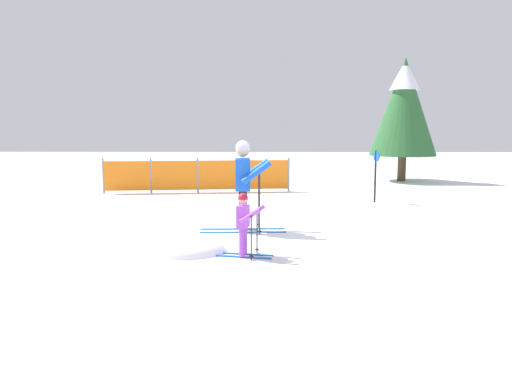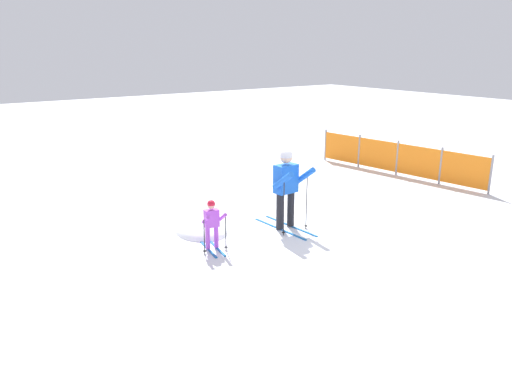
# 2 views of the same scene
# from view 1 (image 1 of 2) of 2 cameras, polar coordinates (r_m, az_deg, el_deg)

# --- Properties ---
(ground_plane) EXTENTS (60.00, 60.00, 0.00)m
(ground_plane) POSITION_cam_1_polar(r_m,az_deg,el_deg) (9.75, -0.62, -4.35)
(ground_plane) COLOR white
(skier_adult) EXTENTS (1.66, 0.75, 1.74)m
(skier_adult) POSITION_cam_1_polar(r_m,az_deg,el_deg) (9.50, -1.35, 1.69)
(skier_adult) COLOR #1966B2
(skier_adult) RESTS_ON ground_plane
(skier_child) EXTENTS (0.95, 0.50, 0.99)m
(skier_child) POSITION_cam_1_polar(r_m,az_deg,el_deg) (7.69, -1.36, -3.21)
(skier_child) COLOR #1966B2
(skier_child) RESTS_ON ground_plane
(safety_fence) EXTENTS (5.64, 0.73, 1.06)m
(safety_fence) POSITION_cam_1_polar(r_m,az_deg,el_deg) (15.31, -6.68, 1.92)
(safety_fence) COLOR gray
(safety_fence) RESTS_ON ground_plane
(conifer_far) EXTENTS (2.42, 2.42, 4.49)m
(conifer_far) POSITION_cam_1_polar(r_m,az_deg,el_deg) (19.18, 16.57, 9.48)
(conifer_far) COLOR #4C3823
(conifer_far) RESTS_ON ground_plane
(trail_marker) EXTENTS (0.12, 0.27, 1.39)m
(trail_marker) POSITION_cam_1_polar(r_m,az_deg,el_deg) (13.55, 13.52, 2.44)
(trail_marker) COLOR black
(trail_marker) RESTS_ON ground_plane
(snow_mound) EXTENTS (1.26, 1.07, 0.50)m
(snow_mound) POSITION_cam_1_polar(r_m,az_deg,el_deg) (8.19, -7.89, -6.73)
(snow_mound) COLOR white
(snow_mound) RESTS_ON ground_plane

